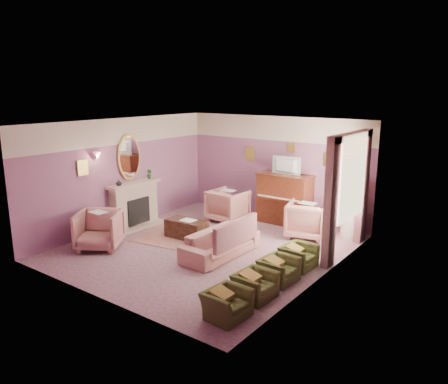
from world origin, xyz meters
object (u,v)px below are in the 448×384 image
Objects in this scene: floral_armchair_left at (228,204)px; olive_chair_c at (279,266)px; floral_armchair_front at (99,228)px; olive_chair_d at (299,253)px; side_table at (352,224)px; sofa at (221,239)px; olive_chair_a at (227,299)px; piano at (285,199)px; television at (285,164)px; floral_armchair_right at (307,218)px; olive_chair_b at (255,281)px; coffee_table at (187,229)px.

floral_armchair_left reaches higher than olive_chair_c.
olive_chair_d is at bearing 22.40° from floral_armchair_front.
sofa is at bearing -123.40° from side_table.
side_table is (0.21, 3.17, 0.05)m from olive_chair_c.
floral_armchair_left is 3.96m from olive_chair_c.
floral_armchair_front is 1.37× the size of olive_chair_a.
piano is 2.00× the size of side_table.
television is at bearing 59.42° from floral_armchair_front.
floral_armchair_front is (-2.42, -4.09, -1.12)m from television.
floral_armchair_left is at bearing 72.54° from floral_armchair_front.
olive_chair_a is at bearing -80.66° from floral_armchair_right.
olive_chair_b is at bearing -36.39° from sofa.
olive_chair_a is at bearing -92.55° from side_table.
olive_chair_b is 1.00× the size of olive_chair_c.
olive_chair_d is (3.02, -1.73, -0.18)m from floral_armchair_left.
sofa is 2.77× the size of olive_chair_d.
coffee_table is 3.97m from side_table.
floral_armchair_right is 1.37× the size of olive_chair_c.
coffee_table is 3.09m from olive_chair_c.
piano reaches higher than floral_armchair_left.
olive_chair_d is 2.36m from side_table.
olive_chair_c is at bearing 11.96° from floral_armchair_front.
olive_chair_c is (0.00, 1.64, 0.00)m from olive_chair_a.
television reaches higher than olive_chair_a.
olive_chair_c is at bearing -90.00° from olive_chair_d.
olive_chair_b is (2.97, -1.64, 0.08)m from coffee_table.
olive_chair_b is at bearing -48.22° from floral_armchair_left.
television reaches higher than side_table.
floral_armchair_right is 1.37× the size of olive_chair_b.
olive_chair_d is at bearing 90.00° from olive_chair_c.
olive_chair_d is at bearing -55.08° from television.
olive_chair_c is 0.99× the size of side_table.
floral_armchair_left is 1.37× the size of olive_chair_c.
floral_armchair_right is at bearing 111.41° from olive_chair_d.
piano is 1.20m from floral_armchair_right.
floral_armchair_front is 1.37× the size of olive_chair_c.
olive_chair_a is (0.70, -4.24, -0.18)m from floral_armchair_right.
piano is 2.01× the size of olive_chair_c.
olive_chair_c is at bearing -74.98° from floral_armchair_right.
coffee_table is 1.44× the size of olive_chair_d.
television is at bearing 117.49° from olive_chair_c.
olive_chair_a is 0.82m from olive_chair_b.
coffee_table is at bearing -88.67° from floral_armchair_left.
piano is 1.40× the size of coffee_table.
olive_chair_d is (0.00, 0.82, 0.00)m from olive_chair_c.
olive_chair_a is at bearing -10.70° from floral_armchair_front.
floral_armchair_front is at bearing -179.34° from olive_chair_b.
olive_chair_b is at bearing -90.00° from olive_chair_c.
floral_armchair_front is at bearing -107.46° from floral_armchair_left.
floral_armchair_left is at bearing -153.54° from television.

